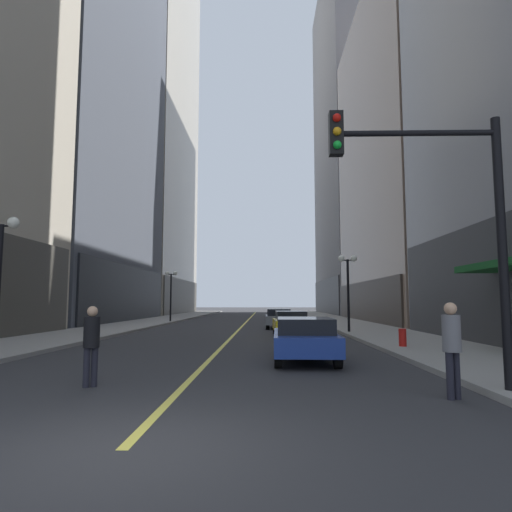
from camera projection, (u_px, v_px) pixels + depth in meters
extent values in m
plane|color=#2D2D30|center=(246.00, 322.00, 40.30)|extent=(200.00, 200.00, 0.00)
cube|color=gray|center=(155.00, 321.00, 40.50)|extent=(4.50, 78.00, 0.15)
cube|color=gray|center=(338.00, 321.00, 40.13)|extent=(4.50, 78.00, 0.15)
cube|color=#E5D64C|center=(246.00, 322.00, 40.30)|extent=(0.16, 70.00, 0.01)
cube|color=black|center=(129.00, 294.00, 40.30)|extent=(0.50, 22.80, 5.00)
cube|color=#B7AD99|center=(141.00, 92.00, 68.99)|extent=(13.76, 26.00, 67.93)
cube|color=#403C35|center=(182.00, 297.00, 65.66)|extent=(0.50, 24.70, 5.00)
cube|color=#2C2C2E|center=(506.00, 283.00, 16.45)|extent=(0.50, 20.90, 5.00)
cube|color=gray|center=(428.00, 158.00, 40.94)|extent=(12.18, 24.00, 29.78)
cube|color=#332A23|center=(365.00, 302.00, 39.75)|extent=(0.50, 22.80, 3.57)
cube|color=gray|center=(372.00, 139.00, 67.41)|extent=(14.57, 26.00, 52.24)
cube|color=#2C2C2E|center=(327.00, 297.00, 65.18)|extent=(0.50, 24.70, 5.00)
cube|color=#144C1E|center=(506.00, 266.00, 14.76)|extent=(1.60, 4.35, 0.24)
cube|color=navy|center=(304.00, 341.00, 13.84)|extent=(1.96, 4.52, 0.55)
cube|color=black|center=(305.00, 326.00, 13.67)|extent=(1.69, 2.55, 0.50)
cylinder|color=black|center=(278.00, 345.00, 15.41)|extent=(0.23, 0.64, 0.64)
cylinder|color=black|center=(325.00, 345.00, 15.33)|extent=(0.23, 0.64, 0.64)
cylinder|color=black|center=(278.00, 356.00, 12.29)|extent=(0.23, 0.64, 0.64)
cylinder|color=black|center=(338.00, 357.00, 12.22)|extent=(0.23, 0.64, 0.64)
cube|color=yellow|center=(290.00, 325.00, 23.62)|extent=(1.83, 4.10, 0.55)
cube|color=black|center=(291.00, 316.00, 23.47)|extent=(1.57, 2.31, 0.50)
cylinder|color=black|center=(275.00, 328.00, 25.00)|extent=(0.24, 0.65, 0.64)
cylinder|color=black|center=(301.00, 328.00, 25.01)|extent=(0.24, 0.65, 0.64)
cylinder|color=black|center=(278.00, 332.00, 22.18)|extent=(0.24, 0.65, 0.64)
cylinder|color=black|center=(308.00, 332.00, 22.19)|extent=(0.24, 0.65, 0.64)
cube|color=slate|center=(278.00, 319.00, 30.69)|extent=(1.73, 4.58, 0.55)
cube|color=black|center=(278.00, 313.00, 30.51)|extent=(1.52, 2.56, 0.50)
cylinder|color=black|center=(267.00, 322.00, 32.27)|extent=(0.22, 0.64, 0.64)
cylinder|color=black|center=(288.00, 322.00, 32.24)|extent=(0.22, 0.64, 0.64)
cylinder|color=black|center=(268.00, 325.00, 29.09)|extent=(0.22, 0.64, 0.64)
cylinder|color=black|center=(290.00, 325.00, 29.05)|extent=(0.22, 0.64, 0.64)
cylinder|color=black|center=(94.00, 367.00, 9.64)|extent=(0.14, 0.14, 0.83)
cylinder|color=black|center=(87.00, 368.00, 9.55)|extent=(0.14, 0.14, 0.83)
cylinder|color=black|center=(92.00, 332.00, 9.67)|extent=(0.47, 0.47, 0.66)
sphere|color=tan|center=(92.00, 311.00, 9.72)|extent=(0.23, 0.23, 0.23)
cylinder|color=black|center=(456.00, 375.00, 8.43)|extent=(0.14, 0.14, 0.87)
cylinder|color=black|center=(450.00, 376.00, 8.36)|extent=(0.14, 0.14, 0.87)
cylinder|color=slate|center=(451.00, 333.00, 8.47)|extent=(0.45, 0.45, 0.69)
sphere|color=tan|center=(450.00, 309.00, 8.52)|extent=(0.24, 0.24, 0.24)
cylinder|color=black|center=(503.00, 254.00, 8.75)|extent=(0.18, 0.18, 5.50)
cylinder|color=black|center=(416.00, 133.00, 9.03)|extent=(3.20, 0.12, 0.12)
cube|color=black|center=(336.00, 134.00, 9.07)|extent=(0.28, 0.24, 0.90)
sphere|color=red|center=(337.00, 118.00, 8.95)|extent=(0.17, 0.17, 0.17)
sphere|color=orange|center=(337.00, 131.00, 8.93)|extent=(0.17, 0.17, 0.17)
sphere|color=green|center=(337.00, 145.00, 8.90)|extent=(0.17, 0.17, 0.17)
cylinder|color=black|center=(2.00, 226.00, 13.86)|extent=(0.80, 0.06, 0.06)
sphere|color=white|center=(13.00, 223.00, 13.86)|extent=(0.36, 0.36, 0.36)
cylinder|color=black|center=(171.00, 298.00, 38.38)|extent=(0.14, 0.14, 4.20)
cylinder|color=black|center=(171.00, 274.00, 38.59)|extent=(0.80, 0.06, 0.06)
sphere|color=white|center=(167.00, 273.00, 38.61)|extent=(0.36, 0.36, 0.36)
sphere|color=white|center=(175.00, 273.00, 38.59)|extent=(0.36, 0.36, 0.36)
cylinder|color=black|center=(348.00, 296.00, 25.17)|extent=(0.14, 0.14, 4.20)
cylinder|color=black|center=(348.00, 260.00, 25.38)|extent=(0.80, 0.06, 0.06)
sphere|color=white|center=(341.00, 258.00, 25.39)|extent=(0.36, 0.36, 0.36)
sphere|color=white|center=(354.00, 258.00, 25.38)|extent=(0.36, 0.36, 0.36)
cylinder|color=red|center=(403.00, 340.00, 16.80)|extent=(0.28, 0.28, 0.80)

